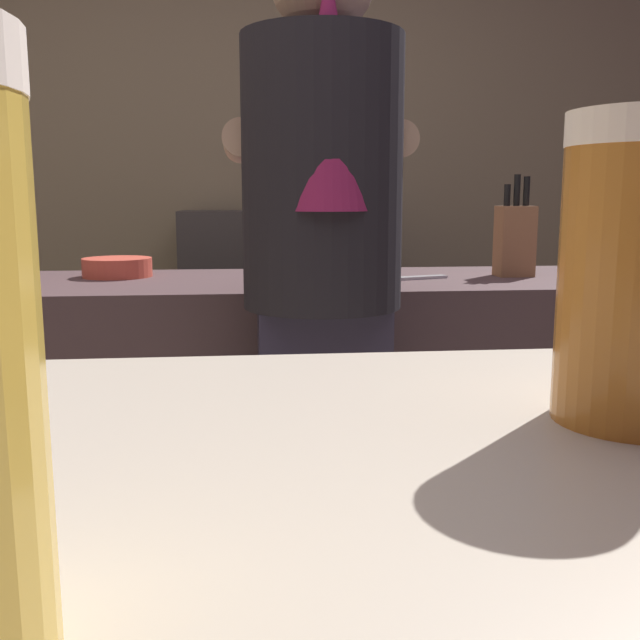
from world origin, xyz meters
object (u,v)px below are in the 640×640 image
(knife_block, at_px, (515,239))
(chefs_knife, at_px, (408,278))
(bottle_soy, at_px, (331,194))
(bottle_hot_sauce, at_px, (306,194))
(mixing_bowl, at_px, (117,267))
(bartender, at_px, (322,275))

(knife_block, distance_m, chefs_knife, 0.35)
(bottle_soy, bearing_deg, knife_block, -72.53)
(knife_block, relative_size, bottle_hot_sauce, 1.57)
(mixing_bowl, distance_m, bottle_soy, 1.37)
(knife_block, relative_size, bottle_soy, 1.52)
(bottle_hot_sauce, relative_size, bottle_soy, 0.96)
(bottle_soy, bearing_deg, mixing_bowl, -123.56)
(bartender, relative_size, bottle_hot_sauce, 9.26)
(chefs_knife, bearing_deg, knife_block, -7.16)
(bartender, bearing_deg, mixing_bowl, 42.65)
(chefs_knife, distance_m, bottle_hot_sauce, 1.31)
(chefs_knife, height_order, bottle_soy, bottle_soy)
(bartender, distance_m, mixing_bowl, 0.77)
(chefs_knife, relative_size, bottle_hot_sauce, 1.31)
(bartender, height_order, bottle_hot_sauce, bartender)
(bartender, distance_m, bottle_hot_sauce, 1.69)
(knife_block, xyz_separation_m, bottle_soy, (-0.39, 1.23, 0.13))
(mixing_bowl, relative_size, bottle_soy, 1.03)
(knife_block, relative_size, chefs_knife, 1.20)
(bartender, relative_size, knife_block, 5.89)
(bartender, distance_m, knife_block, 0.76)
(mixing_bowl, bearing_deg, chefs_knife, -11.04)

